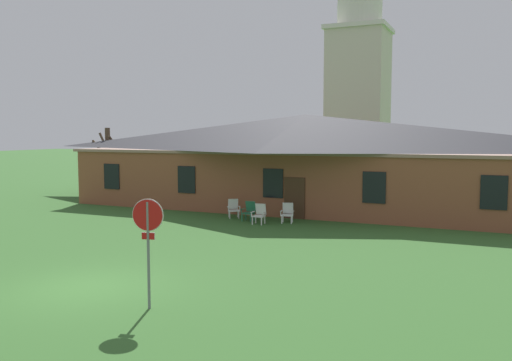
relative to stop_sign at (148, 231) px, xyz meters
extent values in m
plane|color=#336028|center=(-2.70, 0.76, -1.94)|extent=(200.00, 200.00, 0.00)
cube|color=brown|center=(-2.70, 19.53, -0.34)|extent=(25.88, 10.00, 3.20)
cube|color=#926D5E|center=(-2.70, 19.53, 1.34)|extent=(26.40, 10.20, 0.16)
pyramid|color=#28282D|center=(-2.70, 19.53, 2.45)|extent=(26.92, 10.40, 2.06)
cube|color=black|center=(-13.05, 14.50, -0.18)|extent=(1.10, 0.06, 1.50)
cube|color=black|center=(-7.88, 14.50, -0.18)|extent=(1.10, 0.06, 1.50)
cube|color=black|center=(-2.70, 14.50, -0.18)|extent=(1.10, 0.06, 1.50)
cube|color=black|center=(2.48, 14.50, -0.18)|extent=(1.10, 0.06, 1.50)
cube|color=black|center=(7.65, 14.50, -0.18)|extent=(1.10, 0.06, 1.50)
cube|color=#422819|center=(-1.52, 14.50, -0.89)|extent=(1.10, 0.06, 2.10)
cube|color=beige|center=(-3.45, 35.65, 4.57)|extent=(4.80, 4.80, 13.03)
cube|color=silver|center=(-3.45, 35.65, 11.27)|extent=(5.18, 5.18, 0.36)
cylinder|color=silver|center=(-3.45, 35.65, 12.55)|extent=(3.80, 3.80, 2.20)
cylinder|color=slate|center=(0.00, 0.00, -0.62)|extent=(0.07, 0.07, 2.66)
cylinder|color=white|center=(0.00, 0.01, 0.39)|extent=(0.79, 0.20, 0.81)
cylinder|color=#B71414|center=(0.00, -0.01, 0.39)|extent=(0.74, 0.20, 0.76)
cube|color=#B71414|center=(0.00, 0.00, -0.13)|extent=(0.32, 0.10, 0.16)
cube|color=white|center=(0.00, 0.01, -0.13)|extent=(0.33, 0.09, 0.18)
cube|color=silver|center=(-4.10, 13.36, -1.76)|extent=(0.07, 0.07, 0.36)
cube|color=silver|center=(-4.49, 13.11, -1.76)|extent=(0.07, 0.07, 0.36)
cube|color=silver|center=(-4.35, 13.73, -1.76)|extent=(0.07, 0.07, 0.36)
cube|color=silver|center=(-4.73, 13.48, -1.76)|extent=(0.07, 0.07, 0.36)
cube|color=silver|center=(-4.42, 13.42, -1.56)|extent=(0.74, 0.73, 0.05)
cube|color=silver|center=(-4.59, 13.68, -1.26)|extent=(0.53, 0.44, 0.54)
cube|color=silver|center=(-4.16, 13.56, -1.36)|extent=(0.30, 0.43, 0.03)
cube|color=silver|center=(-4.08, 13.43, -1.47)|extent=(0.06, 0.06, 0.22)
cube|color=silver|center=(-4.65, 13.25, -1.36)|extent=(0.30, 0.43, 0.03)
cube|color=silver|center=(-4.56, 13.11, -1.47)|extent=(0.06, 0.06, 0.22)
cube|color=#28704C|center=(-3.12, 12.67, -1.76)|extent=(0.05, 0.05, 0.36)
cube|color=#28704C|center=(-3.58, 12.66, -1.76)|extent=(0.05, 0.05, 0.36)
cube|color=#28704C|center=(-3.13, 13.11, -1.76)|extent=(0.05, 0.05, 0.36)
cube|color=#28704C|center=(-3.59, 13.10, -1.76)|extent=(0.05, 0.05, 0.36)
cube|color=#28704C|center=(-3.35, 12.89, -1.56)|extent=(0.55, 0.53, 0.05)
cube|color=#28704C|center=(-3.36, 13.20, -1.26)|extent=(0.52, 0.20, 0.54)
cube|color=#28704C|center=(-3.06, 12.87, -1.36)|extent=(0.07, 0.47, 0.03)
cube|color=#28704C|center=(-3.06, 12.71, -1.47)|extent=(0.04, 0.04, 0.22)
cube|color=#28704C|center=(-3.64, 12.86, -1.36)|extent=(0.07, 0.47, 0.03)
cube|color=#28704C|center=(-3.64, 12.70, -1.47)|extent=(0.04, 0.04, 0.22)
cube|color=silver|center=(-2.27, 12.06, -1.76)|extent=(0.05, 0.05, 0.36)
cube|color=silver|center=(-2.73, 12.03, -1.76)|extent=(0.05, 0.05, 0.36)
cube|color=silver|center=(-2.30, 12.50, -1.76)|extent=(0.05, 0.05, 0.36)
cube|color=silver|center=(-2.76, 12.47, -1.76)|extent=(0.05, 0.05, 0.36)
cube|color=silver|center=(-2.52, 12.27, -1.56)|extent=(0.57, 0.55, 0.05)
cube|color=silver|center=(-2.54, 12.58, -1.26)|extent=(0.52, 0.22, 0.54)
cube|color=silver|center=(-2.23, 12.27, -1.36)|extent=(0.09, 0.47, 0.03)
cube|color=silver|center=(-2.22, 12.10, -1.47)|extent=(0.04, 0.04, 0.22)
cube|color=silver|center=(-2.80, 12.23, -1.36)|extent=(0.09, 0.47, 0.03)
cube|color=silver|center=(-2.79, 12.07, -1.47)|extent=(0.04, 0.04, 0.22)
cube|color=white|center=(-1.11, 12.97, -1.76)|extent=(0.06, 0.06, 0.36)
cube|color=white|center=(-1.56, 12.85, -1.76)|extent=(0.06, 0.06, 0.36)
cube|color=white|center=(-1.22, 13.39, -1.76)|extent=(0.06, 0.06, 0.36)
cube|color=white|center=(-1.67, 13.28, -1.76)|extent=(0.06, 0.06, 0.36)
cube|color=white|center=(-1.39, 13.12, -1.56)|extent=(0.65, 0.64, 0.05)
cube|color=white|center=(-1.47, 13.43, -1.26)|extent=(0.54, 0.31, 0.54)
cube|color=white|center=(-1.10, 13.18, -1.36)|extent=(0.17, 0.47, 0.03)
cube|color=white|center=(-1.06, 13.02, -1.47)|extent=(0.05, 0.05, 0.22)
cube|color=white|center=(-1.66, 13.03, -1.36)|extent=(0.17, 0.47, 0.03)
cube|color=white|center=(-1.62, 12.88, -1.47)|extent=(0.05, 0.05, 0.22)
cylinder|color=brown|center=(-17.97, 20.10, 0.41)|extent=(0.36, 0.36, 4.70)
cylinder|color=brown|center=(-17.52, 20.12, 1.78)|extent=(0.22, 1.00, 0.90)
cylinder|color=brown|center=(-17.95, 19.71, 1.62)|extent=(0.92, 0.21, 1.58)
cylinder|color=brown|center=(-18.07, 19.38, 1.22)|extent=(1.56, 0.38, 1.35)
camera|label=1|loc=(7.68, -10.59, 2.38)|focal=37.34mm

